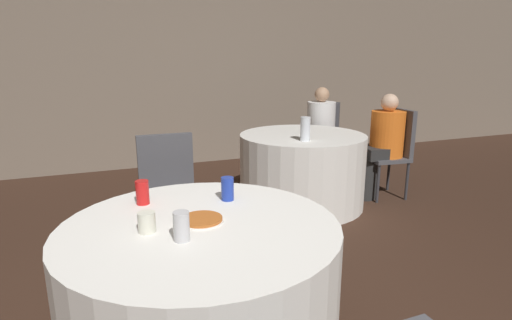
% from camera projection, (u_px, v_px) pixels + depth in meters
% --- Properties ---
extents(wall_back, '(16.00, 0.06, 2.80)m').
position_uv_depth(wall_back, '(128.00, 63.00, 5.15)').
color(wall_back, '#7A6B5B').
rests_on(wall_back, ground_plane).
extents(table_near, '(1.25, 1.25, 0.72)m').
position_uv_depth(table_near, '(203.00, 296.00, 1.86)').
color(table_near, white).
rests_on(table_near, ground_plane).
extents(table_far, '(1.24, 1.24, 0.72)m').
position_uv_depth(table_far, '(302.00, 170.00, 4.01)').
color(table_far, white).
rests_on(table_far, ground_plane).
extents(chair_near_north, '(0.41, 0.41, 0.94)m').
position_uv_depth(chair_near_north, '(169.00, 191.00, 2.76)').
color(chair_near_north, '#47474C').
rests_on(chair_near_north, ground_plane).
extents(chair_far_east, '(0.45, 0.44, 0.94)m').
position_uv_depth(chair_far_east, '(394.00, 146.00, 4.22)').
color(chair_far_east, '#47474C').
rests_on(chair_far_east, ground_plane).
extents(chair_far_northeast, '(0.56, 0.56, 0.94)m').
position_uv_depth(chair_far_northeast, '(322.00, 134.00, 4.92)').
color(chair_far_northeast, '#47474C').
rests_on(chair_far_northeast, ground_plane).
extents(person_white_shirt, '(0.47, 0.48, 1.13)m').
position_uv_depth(person_white_shirt, '(319.00, 135.00, 4.76)').
color(person_white_shirt, '#282828').
rests_on(person_white_shirt, ground_plane).
extents(person_orange_shirt, '(0.51, 0.37, 1.10)m').
position_uv_depth(person_orange_shirt, '(380.00, 146.00, 4.18)').
color(person_orange_shirt, '#282828').
rests_on(person_orange_shirt, ground_plane).
extents(pizza_plate_near, '(0.20, 0.20, 0.02)m').
position_uv_depth(pizza_plate_near, '(202.00, 220.00, 1.80)').
color(pizza_plate_near, white).
rests_on(pizza_plate_near, table_near).
extents(soda_can_red, '(0.07, 0.07, 0.12)m').
position_uv_depth(soda_can_red, '(142.00, 192.00, 2.01)').
color(soda_can_red, red).
rests_on(soda_can_red, table_near).
extents(soda_can_blue, '(0.07, 0.07, 0.12)m').
position_uv_depth(soda_can_blue, '(227.00, 189.00, 2.07)').
color(soda_can_blue, '#1E38A5').
rests_on(soda_can_blue, table_near).
extents(soda_can_silver, '(0.07, 0.07, 0.12)m').
position_uv_depth(soda_can_silver, '(181.00, 226.00, 1.60)').
color(soda_can_silver, silver).
rests_on(soda_can_silver, table_near).
extents(cup_near, '(0.07, 0.07, 0.09)m').
position_uv_depth(cup_near, '(147.00, 222.00, 1.68)').
color(cup_near, silver).
rests_on(cup_near, table_near).
extents(bottle_far, '(0.09, 0.09, 0.22)m').
position_uv_depth(bottle_far, '(305.00, 129.00, 3.59)').
color(bottle_far, silver).
rests_on(bottle_far, table_far).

